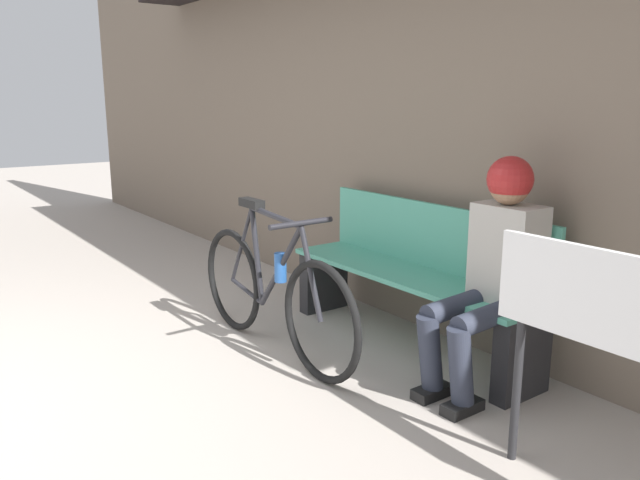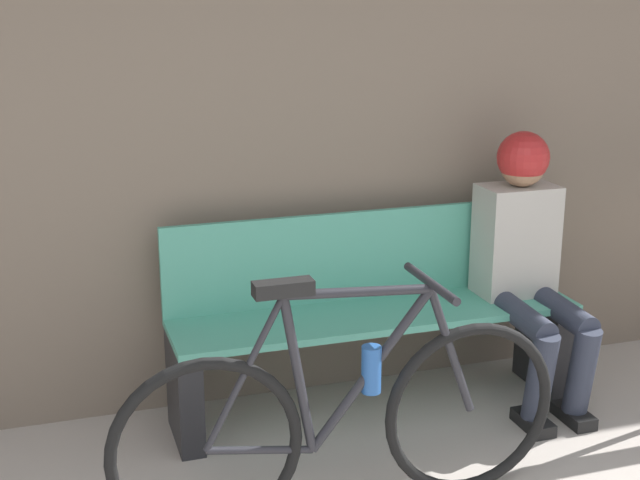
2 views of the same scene
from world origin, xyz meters
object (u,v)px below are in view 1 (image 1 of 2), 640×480
park_bench_near (413,279)px  bicycle (272,293)px  signboard (628,323)px  person_seated (494,259)px

park_bench_near → bicycle: (-0.40, -0.77, -0.05)m
bicycle → signboard: size_ratio=1.56×
bicycle → person_seated: (1.08, 0.65, 0.33)m
park_bench_near → signboard: signboard is taller
park_bench_near → signboard: (1.60, -0.55, 0.32)m
bicycle → park_bench_near: bearing=62.5°
bicycle → signboard: 2.04m
park_bench_near → person_seated: (0.68, -0.12, 0.28)m
park_bench_near → bicycle: 0.86m
park_bench_near → bicycle: bicycle is taller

